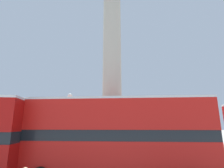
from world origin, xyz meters
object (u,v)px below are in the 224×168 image
at_px(monument_column, 112,82).
at_px(street_lamp, 68,128).
at_px(bus_a, 115,135).
at_px(equestrian_statue, 8,137).

distance_m(monument_column, street_lamp, 5.34).
relative_size(bus_a, street_lamp, 1.92).
xyz_separation_m(bus_a, street_lamp, (-3.48, 3.41, 0.33)).
bearing_deg(street_lamp, equestrian_statue, 140.94).
distance_m(bus_a, equestrian_statue, 15.51).
bearing_deg(equestrian_statue, monument_column, 9.76).
bearing_deg(monument_column, street_lamp, -154.87).
bearing_deg(bus_a, street_lamp, 140.15).
height_order(bus_a, equestrian_statue, equestrian_statue).
bearing_deg(bus_a, equestrian_statue, 143.83).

